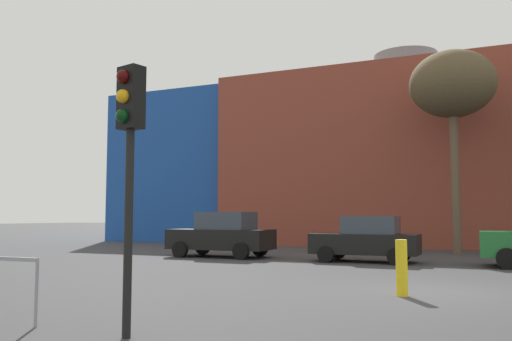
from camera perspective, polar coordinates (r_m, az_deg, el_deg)
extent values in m
plane|color=#38383A|center=(12.66, 18.71, -12.20)|extent=(200.00, 200.00, 0.00)
cube|color=brown|center=(35.24, 15.94, 0.75)|extent=(20.39, 13.10, 10.06)
cube|color=#19479E|center=(39.90, -5.35, -0.17)|extent=(8.86, 11.79, 9.90)
cylinder|color=slate|center=(36.32, 15.71, 10.26)|extent=(4.00, 4.00, 2.00)
cube|color=black|center=(22.07, -3.80, -7.33)|extent=(4.23, 1.81, 0.81)
cube|color=#333D47|center=(21.94, -3.20, -5.38)|extent=(2.12, 1.61, 0.71)
cylinder|color=black|center=(21.96, -8.12, -8.36)|extent=(0.65, 0.22, 0.65)
cylinder|color=black|center=(23.55, -5.72, -8.15)|extent=(0.65, 0.22, 0.65)
cylinder|color=black|center=(20.66, -1.62, -8.63)|extent=(0.65, 0.22, 0.65)
cylinder|color=black|center=(22.35, 0.43, -8.35)|extent=(0.65, 0.22, 0.65)
cube|color=black|center=(20.05, 11.55, -7.68)|extent=(3.84, 1.65, 0.73)
cube|color=#333D47|center=(19.98, 12.16, -5.71)|extent=(1.92, 1.46, 0.64)
cylinder|color=black|center=(19.56, 7.46, -8.89)|extent=(0.59, 0.20, 0.59)
cylinder|color=black|center=(21.18, 8.75, -8.56)|extent=(0.59, 0.20, 0.59)
cylinder|color=black|center=(19.02, 14.71, -8.88)|extent=(0.59, 0.20, 0.59)
cylinder|color=black|center=(20.68, 15.45, -8.53)|extent=(0.59, 0.20, 0.59)
cylinder|color=black|center=(18.66, 25.27, -8.52)|extent=(0.67, 0.23, 0.67)
cylinder|color=black|center=(20.58, 25.13, -8.15)|extent=(0.67, 0.23, 0.67)
cylinder|color=black|center=(7.67, -13.49, -6.40)|extent=(0.12, 0.12, 2.89)
cube|color=black|center=(7.85, -13.21, 7.55)|extent=(0.41, 0.32, 0.90)
sphere|color=#3C0605|center=(7.83, -13.97, 9.71)|extent=(0.20, 0.20, 0.20)
sphere|color=#F2A514|center=(7.76, -14.01, 7.71)|extent=(0.20, 0.20, 0.20)
sphere|color=black|center=(7.71, -14.06, 5.67)|extent=(0.20, 0.20, 0.20)
cylinder|color=brown|center=(25.52, 20.54, -0.90)|extent=(0.38, 0.38, 6.62)
ellipsoid|color=brown|center=(26.17, 20.25, 8.67)|extent=(3.82, 3.82, 3.06)
cylinder|color=yellow|center=(11.74, 15.31, -9.99)|extent=(0.24, 0.24, 1.17)
cylinder|color=gray|center=(8.86, -22.43, -12.07)|extent=(0.05, 0.05, 1.00)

